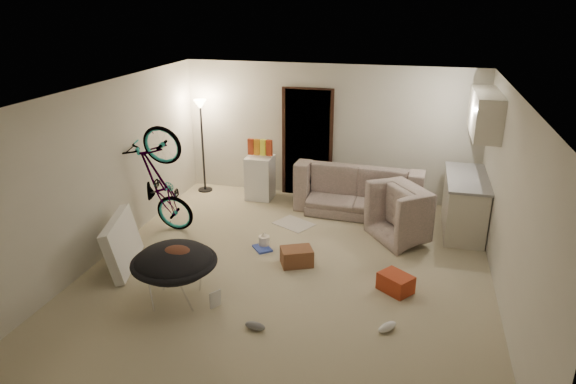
% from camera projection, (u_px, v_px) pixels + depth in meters
% --- Properties ---
extents(floor, '(5.50, 6.00, 0.02)m').
position_uv_depth(floor, '(289.00, 270.00, 7.26)').
color(floor, tan).
rests_on(floor, ground).
extents(ceiling, '(5.50, 6.00, 0.02)m').
position_uv_depth(ceiling, '(290.00, 91.00, 6.36)').
color(ceiling, white).
rests_on(ceiling, wall_back).
extents(wall_back, '(5.50, 0.02, 2.50)m').
position_uv_depth(wall_back, '(329.00, 132.00, 9.54)').
color(wall_back, beige).
rests_on(wall_back, floor).
extents(wall_front, '(5.50, 0.02, 2.50)m').
position_uv_depth(wall_front, '(197.00, 313.00, 4.08)').
color(wall_front, beige).
rests_on(wall_front, floor).
extents(wall_left, '(0.02, 6.00, 2.50)m').
position_uv_depth(wall_left, '(106.00, 170.00, 7.45)').
color(wall_left, beige).
rests_on(wall_left, floor).
extents(wall_right, '(0.02, 6.00, 2.50)m').
position_uv_depth(wall_right, '(512.00, 206.00, 6.17)').
color(wall_right, beige).
rests_on(wall_right, floor).
extents(doorway, '(0.85, 0.10, 2.04)m').
position_uv_depth(doorway, '(308.00, 143.00, 9.67)').
color(doorway, black).
rests_on(doorway, floor).
extents(door_trim, '(0.97, 0.04, 2.10)m').
position_uv_depth(door_trim, '(307.00, 144.00, 9.65)').
color(door_trim, black).
rests_on(door_trim, floor).
extents(floor_lamp, '(0.28, 0.28, 1.81)m').
position_uv_depth(floor_lamp, '(201.00, 126.00, 9.74)').
color(floor_lamp, black).
rests_on(floor_lamp, floor).
extents(kitchen_counter, '(0.60, 1.50, 0.88)m').
position_uv_depth(kitchen_counter, '(464.00, 205.00, 8.35)').
color(kitchen_counter, beige).
rests_on(kitchen_counter, floor).
extents(counter_top, '(0.64, 1.54, 0.04)m').
position_uv_depth(counter_top, '(468.00, 178.00, 8.18)').
color(counter_top, gray).
rests_on(counter_top, kitchen_counter).
extents(kitchen_uppers, '(0.38, 1.40, 0.65)m').
position_uv_depth(kitchen_uppers, '(485.00, 113.00, 7.78)').
color(kitchen_uppers, beige).
rests_on(kitchen_uppers, wall_right).
extents(sofa, '(2.27, 0.98, 0.65)m').
position_uv_depth(sofa, '(359.00, 192.00, 9.20)').
color(sofa, '#3C443C').
rests_on(sofa, floor).
extents(armchair, '(1.30, 1.33, 0.65)m').
position_uv_depth(armchair, '(416.00, 218.00, 8.14)').
color(armchair, '#3C443C').
rests_on(armchair, floor).
extents(bicycle, '(1.86, 0.84, 1.07)m').
position_uv_depth(bicycle, '(162.00, 204.00, 8.25)').
color(bicycle, black).
rests_on(bicycle, floor).
extents(book_asset, '(0.28, 0.27, 0.02)m').
position_uv_depth(book_asset, '(210.00, 309.00, 6.32)').
color(book_asset, '#A13318').
rests_on(book_asset, floor).
extents(mini_fridge, '(0.48, 0.48, 0.82)m').
position_uv_depth(mini_fridge, '(260.00, 177.00, 9.70)').
color(mini_fridge, white).
rests_on(mini_fridge, floor).
extents(snack_box_0, '(0.10, 0.07, 0.30)m').
position_uv_depth(snack_box_0, '(251.00, 147.00, 9.53)').
color(snack_box_0, '#A13318').
rests_on(snack_box_0, mini_fridge).
extents(snack_box_1, '(0.10, 0.08, 0.30)m').
position_uv_depth(snack_box_1, '(257.00, 147.00, 9.50)').
color(snack_box_1, orange).
rests_on(snack_box_1, mini_fridge).
extents(snack_box_2, '(0.10, 0.07, 0.30)m').
position_uv_depth(snack_box_2, '(263.00, 148.00, 9.47)').
color(snack_box_2, yellow).
rests_on(snack_box_2, mini_fridge).
extents(snack_box_3, '(0.11, 0.09, 0.30)m').
position_uv_depth(snack_box_3, '(269.00, 148.00, 9.45)').
color(snack_box_3, '#A13318').
rests_on(snack_box_3, mini_fridge).
extents(saucer_chair, '(1.06, 1.06, 0.76)m').
position_uv_depth(saucer_chair, '(175.00, 269.00, 6.35)').
color(saucer_chair, silver).
rests_on(saucer_chair, floor).
extents(hoodie, '(0.53, 0.46, 0.22)m').
position_uv_depth(hoodie, '(176.00, 255.00, 6.24)').
color(hoodie, '#4A2619').
rests_on(hoodie, saucer_chair).
extents(sofa_drape, '(0.65, 0.57, 0.28)m').
position_uv_depth(sofa_drape, '(308.00, 177.00, 9.34)').
color(sofa_drape, black).
rests_on(sofa_drape, sofa).
extents(tv_box, '(0.59, 1.15, 0.75)m').
position_uv_depth(tv_box, '(122.00, 243.00, 7.21)').
color(tv_box, silver).
rests_on(tv_box, floor).
extents(drink_case_a, '(0.53, 0.47, 0.25)m').
position_uv_depth(drink_case_a, '(297.00, 257.00, 7.34)').
color(drink_case_a, brown).
rests_on(drink_case_a, floor).
extents(drink_case_b, '(0.51, 0.49, 0.24)m').
position_uv_depth(drink_case_b, '(396.00, 283.00, 6.68)').
color(drink_case_b, '#A13318').
rests_on(drink_case_b, floor).
extents(juicer, '(0.17, 0.17, 0.25)m').
position_uv_depth(juicer, '(264.00, 240.00, 7.88)').
color(juicer, white).
rests_on(juicer, floor).
extents(newspaper, '(0.76, 0.70, 0.01)m').
position_uv_depth(newspaper, '(294.00, 224.00, 8.70)').
color(newspaper, '#B9B2AB').
rests_on(newspaper, floor).
extents(book_blue, '(0.37, 0.38, 0.03)m').
position_uv_depth(book_blue, '(262.00, 248.00, 7.82)').
color(book_blue, '#2D41A3').
rests_on(book_blue, floor).
extents(book_white, '(0.22, 0.26, 0.02)m').
position_uv_depth(book_white, '(204.00, 252.00, 7.72)').
color(book_white, silver).
rests_on(book_white, floor).
extents(shoe_1, '(0.26, 0.30, 0.10)m').
position_uv_depth(shoe_1, '(315.00, 211.00, 9.09)').
color(shoe_1, slate).
rests_on(shoe_1, floor).
extents(shoe_3, '(0.26, 0.14, 0.09)m').
position_uv_depth(shoe_3, '(255.00, 326.00, 5.92)').
color(shoe_3, slate).
rests_on(shoe_3, floor).
extents(shoe_4, '(0.26, 0.28, 0.10)m').
position_uv_depth(shoe_4, '(387.00, 327.00, 5.90)').
color(shoe_4, white).
rests_on(shoe_4, floor).
extents(clothes_lump_b, '(0.45, 0.41, 0.12)m').
position_uv_depth(clothes_lump_b, '(308.00, 199.00, 9.61)').
color(clothes_lump_b, black).
rests_on(clothes_lump_b, floor).
extents(clothes_lump_c, '(0.55, 0.56, 0.13)m').
position_uv_depth(clothes_lump_c, '(181.00, 267.00, 7.19)').
color(clothes_lump_c, silver).
rests_on(clothes_lump_c, floor).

